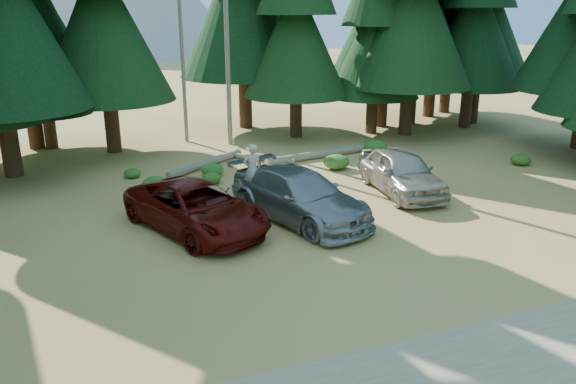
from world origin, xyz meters
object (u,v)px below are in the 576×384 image
at_px(silver_minivan_center, 299,196).
at_px(log_left, 206,163).
at_px(log_mid, 265,159).
at_px(log_right, 319,154).
at_px(red_pickup, 196,208).
at_px(frisbee_player, 252,169).
at_px(silver_minivan_right, 401,172).

distance_m(silver_minivan_center, log_left, 7.80).
xyz_separation_m(log_mid, log_right, (2.60, -0.44, 0.06)).
distance_m(silver_minivan_center, log_mid, 7.82).
distance_m(red_pickup, silver_minivan_center, 3.48).
height_order(silver_minivan_center, log_left, silver_minivan_center).
relative_size(frisbee_player, log_left, 0.38).
bearing_deg(red_pickup, log_right, 21.50).
height_order(silver_minivan_center, log_mid, silver_minivan_center).
bearing_deg(silver_minivan_center, red_pickup, 157.33).
xyz_separation_m(frisbee_player, log_left, (-0.16, 6.30, -1.36)).
distance_m(frisbee_player, log_right, 7.99).
relative_size(frisbee_player, log_right, 0.32).
relative_size(log_left, log_right, 0.84).
relative_size(red_pickup, log_right, 0.97).
bearing_deg(log_left, red_pickup, -141.90).
bearing_deg(frisbee_player, log_left, -87.40).
height_order(silver_minivan_right, frisbee_player, frisbee_player).
distance_m(log_mid, log_right, 2.64).
distance_m(silver_minivan_center, frisbee_player, 1.94).
xyz_separation_m(red_pickup, frisbee_player, (2.25, 1.04, 0.76)).
distance_m(frisbee_player, log_left, 6.45).
bearing_deg(log_right, frisbee_player, -140.94).
height_order(red_pickup, frisbee_player, frisbee_player).
bearing_deg(log_mid, red_pickup, -81.44).
bearing_deg(log_left, silver_minivan_right, -82.06).
height_order(silver_minivan_center, frisbee_player, frisbee_player).
bearing_deg(red_pickup, silver_minivan_right, -14.49).
bearing_deg(log_left, frisbee_player, -124.53).
relative_size(silver_minivan_right, log_left, 1.03).
xyz_separation_m(silver_minivan_center, silver_minivan_right, (4.78, 1.26, 0.01)).
bearing_deg(silver_minivan_center, log_mid, 61.57).
xyz_separation_m(red_pickup, log_mid, (4.91, 7.35, -0.65)).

